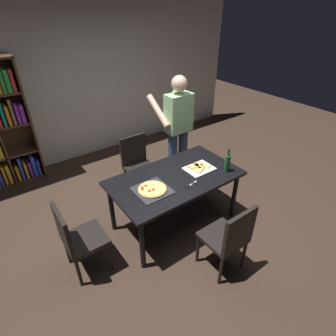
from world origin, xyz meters
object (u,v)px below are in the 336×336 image
object	(u,v)px
chair_left_end	(76,237)
kitchen_scissors	(189,186)
pepperoni_pizza_on_tray	(152,190)
chair_near_camera	(230,237)
wine_bottle	(227,163)
dining_table	(175,182)
person_serving_pizza	(178,127)
chair_far_side	(137,162)

from	to	relation	value
chair_left_end	kitchen_scissors	world-z (taller)	chair_left_end
pepperoni_pizza_on_tray	chair_near_camera	bearing A→B (deg)	-66.15
wine_bottle	kitchen_scissors	bearing A→B (deg)	177.62
dining_table	chair_near_camera	world-z (taller)	chair_near_camera
dining_table	pepperoni_pizza_on_tray	size ratio (longest dim) A/B	4.17
chair_left_end	kitchen_scissors	xyz separation A→B (m)	(1.30, -0.25, 0.24)
chair_left_end	person_serving_pizza	xyz separation A→B (m)	(1.88, 0.72, 0.49)
pepperoni_pizza_on_tray	dining_table	bearing A→B (deg)	10.47
chair_near_camera	kitchen_scissors	world-z (taller)	chair_near_camera
kitchen_scissors	pepperoni_pizza_on_tray	bearing A→B (deg)	155.17
chair_left_end	pepperoni_pizza_on_tray	distance (m)	0.94
dining_table	pepperoni_pizza_on_tray	xyz separation A→B (m)	(-0.38, -0.07, 0.09)
chair_left_end	chair_far_side	bearing A→B (deg)	35.97
person_serving_pizza	pepperoni_pizza_on_tray	xyz separation A→B (m)	(-0.97, -0.79, -0.23)
dining_table	chair_near_camera	xyz separation A→B (m)	(-0.00, -0.94, -0.16)
chair_near_camera	wine_bottle	size ratio (longest dim) A/B	2.85
chair_near_camera	pepperoni_pizza_on_tray	world-z (taller)	chair_near_camera
chair_left_end	pepperoni_pizza_on_tray	xyz separation A→B (m)	(0.91, -0.07, 0.25)
person_serving_pizza	wine_bottle	world-z (taller)	person_serving_pizza
chair_near_camera	chair_far_side	size ratio (longest dim) A/B	1.00
person_serving_pizza	pepperoni_pizza_on_tray	size ratio (longest dim) A/B	4.54
chair_far_side	kitchen_scissors	world-z (taller)	chair_far_side
dining_table	kitchen_scissors	world-z (taller)	kitchen_scissors
dining_table	pepperoni_pizza_on_tray	distance (m)	0.40
chair_far_side	wine_bottle	bearing A→B (deg)	-63.62
dining_table	person_serving_pizza	size ratio (longest dim) A/B	0.92
dining_table	wine_bottle	distance (m)	0.69
pepperoni_pizza_on_tray	chair_left_end	bearing A→B (deg)	175.54
chair_left_end	person_serving_pizza	distance (m)	2.07
chair_near_camera	chair_far_side	bearing A→B (deg)	90.00
chair_far_side	chair_near_camera	bearing A→B (deg)	-90.00
pepperoni_pizza_on_tray	kitchen_scissors	bearing A→B (deg)	-24.83
dining_table	kitchen_scissors	distance (m)	0.27
pepperoni_pizza_on_tray	wine_bottle	size ratio (longest dim) A/B	1.22
person_serving_pizza	kitchen_scissors	size ratio (longest dim) A/B	8.86
chair_near_camera	person_serving_pizza	xyz separation A→B (m)	(0.59, 1.65, 0.49)
chair_far_side	person_serving_pizza	xyz separation A→B (m)	(0.59, -0.22, 0.49)
chair_far_side	pepperoni_pizza_on_tray	world-z (taller)	chair_far_side
wine_bottle	dining_table	bearing A→B (deg)	155.18
chair_far_side	person_serving_pizza	size ratio (longest dim) A/B	0.51
chair_near_camera	wine_bottle	xyz separation A→B (m)	(0.60, 0.66, 0.36)
dining_table	chair_far_side	xyz separation A→B (m)	(0.00, 0.94, -0.16)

